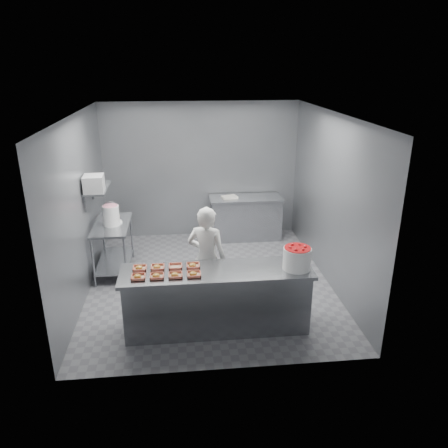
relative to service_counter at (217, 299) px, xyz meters
The scene contains 24 objects.
floor 1.42m from the service_counter, 90.00° to the left, with size 4.50×4.50×0.00m, color #4C4C51.
ceiling 2.71m from the service_counter, 90.00° to the left, with size 4.50×4.50×0.00m, color white.
wall_back 3.72m from the service_counter, 90.00° to the left, with size 4.00×0.04×2.80m, color slate.
wall_left 2.59m from the service_counter, 145.98° to the left, with size 0.04×4.50×2.80m, color slate.
wall_right 2.59m from the service_counter, 34.02° to the left, with size 0.04×4.50×2.80m, color slate.
service_counter is the anchor object (origin of this frame).
prep_table 2.56m from the service_counter, 130.24° to the left, with size 0.60×1.20×0.90m.
back_counter 3.37m from the service_counter, 74.52° to the left, with size 1.50×0.60×0.90m.
wall_shelf 2.88m from the service_counter, 133.03° to the left, with size 0.35×0.90×0.03m, color slate.
tray_0 1.14m from the service_counter, behind, with size 0.19×0.18×0.06m.
tray_1 0.93m from the service_counter, behind, with size 0.19×0.18×0.06m.
tray_2 0.74m from the service_counter, 166.99° to the right, with size 0.19×0.18×0.06m.
tray_3 0.58m from the service_counter, 157.82° to the right, with size 0.19×0.18×0.06m.
tray_4 1.14m from the service_counter, behind, with size 0.19×0.18×0.06m.
tray_5 0.93m from the service_counter, behind, with size 0.19×0.18×0.06m.
tray_6 0.73m from the service_counter, 166.91° to the left, with size 0.19×0.18×0.04m.
tray_7 0.58m from the service_counter, 157.81° to the left, with size 0.19×0.18×0.06m.
worker 0.70m from the service_counter, 98.77° to the left, with size 0.59×0.38×1.60m, color silver.
strawberry_tub 1.24m from the service_counter, ahead, with size 0.38×0.38×0.31m.
glaze_bucket 2.58m from the service_counter, 130.73° to the left, with size 0.29×0.27×0.42m.
bucket_lid 2.62m from the service_counter, 129.40° to the left, with size 0.33×0.33×0.03m, color white.
rag 2.89m from the service_counter, 124.95° to the left, with size 0.13×0.11×0.02m, color #CCB28C.
appliance 2.77m from the service_counter, 137.21° to the left, with size 0.31×0.36×0.27m, color gray.
paper_stack 3.33m from the service_counter, 80.29° to the left, with size 0.30×0.22×0.04m, color silver.
Camera 1 is at (-0.46, -6.60, 3.55)m, focal length 35.00 mm.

